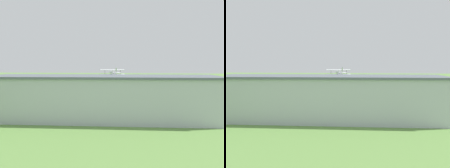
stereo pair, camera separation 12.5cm
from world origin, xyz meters
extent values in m
plane|color=#608C42|center=(0.00, 0.00, 0.00)|extent=(400.00, 400.00, 0.00)
cube|color=#B7BCC6|center=(5.54, 37.23, 3.51)|extent=(38.85, 13.91, 7.02)
cube|color=slate|center=(5.54, 37.23, 7.20)|extent=(39.48, 14.54, 0.35)
cube|color=#384251|center=(5.85, 31.20, 2.88)|extent=(10.00, 0.67, 5.76)
cylinder|color=silver|center=(8.16, 2.00, 6.45)|extent=(3.44, 6.92, 1.72)
cone|color=black|center=(9.54, -1.56, 6.03)|extent=(0.90, 0.96, 0.74)
cube|color=silver|center=(8.46, 1.24, 6.22)|extent=(7.45, 4.06, 0.28)
cube|color=silver|center=(8.66, 0.70, 7.59)|extent=(7.45, 4.06, 0.28)
cube|color=silver|center=(7.05, 4.86, 7.78)|extent=(0.54, 1.19, 1.41)
cube|color=silver|center=(7.01, 4.96, 6.81)|extent=(2.75, 1.78, 0.18)
cylinder|color=black|center=(7.48, 1.14, 5.16)|extent=(0.36, 0.65, 0.64)
cylinder|color=black|center=(9.25, 1.82, 5.16)|extent=(0.36, 0.65, 0.64)
cylinder|color=#332D28|center=(6.35, 0.11, 6.90)|extent=(0.16, 0.25, 1.42)
cylinder|color=#332D28|center=(10.77, 1.83, 6.90)|extent=(0.16, 0.25, 1.42)
cube|color=#1E6B38|center=(26.13, 22.92, 0.72)|extent=(1.90, 4.39, 0.80)
cube|color=#2D3842|center=(26.13, 22.92, 1.44)|extent=(1.64, 2.47, 0.65)
cylinder|color=black|center=(25.28, 24.42, 0.32)|extent=(0.24, 0.65, 0.64)
cylinder|color=black|center=(27.07, 24.37, 0.32)|extent=(0.24, 0.65, 0.64)
cylinder|color=black|center=(25.20, 21.46, 0.32)|extent=(0.24, 0.65, 0.64)
cylinder|color=black|center=(26.99, 21.42, 0.32)|extent=(0.24, 0.65, 0.64)
cylinder|color=black|center=(31.48, 23.30, 0.32)|extent=(0.24, 0.65, 0.64)
cylinder|color=#3F3F47|center=(-11.32, 22.56, 0.44)|extent=(0.40, 0.40, 0.87)
cylinder|color=#3F3F47|center=(-11.32, 22.56, 1.18)|extent=(0.48, 0.48, 0.62)
sphere|color=beige|center=(-11.32, 22.56, 1.61)|extent=(0.24, 0.24, 0.24)
cylinder|color=beige|center=(-7.21, 18.78, 0.44)|extent=(0.44, 0.44, 0.89)
cylinder|color=beige|center=(-7.21, 18.78, 1.20)|extent=(0.52, 0.52, 0.63)
sphere|color=#D8AD84|center=(-7.21, 18.78, 1.64)|extent=(0.24, 0.24, 0.24)
cylinder|color=#33723F|center=(20.77, 20.75, 0.44)|extent=(0.44, 0.44, 0.87)
cylinder|color=#3F3F47|center=(20.77, 20.75, 1.18)|extent=(0.52, 0.52, 0.62)
sphere|color=beige|center=(20.77, 20.75, 1.61)|extent=(0.24, 0.24, 0.24)
cylinder|color=beige|center=(19.89, 18.86, 0.41)|extent=(0.44, 0.44, 0.81)
cylinder|color=#3F3F47|center=(19.89, 18.86, 1.10)|extent=(0.53, 0.53, 0.58)
sphere|color=beige|center=(19.89, 18.86, 1.50)|extent=(0.22, 0.22, 0.22)
camera|label=1|loc=(-2.48, 84.04, 9.34)|focal=45.05mm
camera|label=2|loc=(-2.61, 84.02, 9.34)|focal=45.05mm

